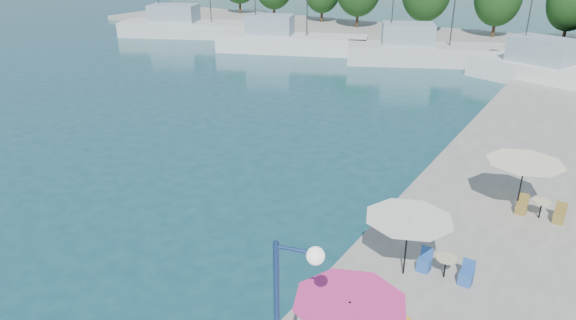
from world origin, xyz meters
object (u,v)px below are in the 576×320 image
Objects in this scene: umbrella_cream at (524,168)px; trawler_02 at (288,42)px; trawler_03 at (427,53)px; umbrella_white at (408,225)px; umbrella_pink at (349,311)px; trawler_04 at (562,76)px; trawler_01 at (193,28)px; street_lamp at (291,308)px.

trawler_02 is at bearing 137.17° from umbrella_cream.
trawler_02 reaches higher than umbrella_cream.
trawler_03 is 36.28m from umbrella_white.
trawler_02 is at bearing 124.37° from umbrella_pink.
trawler_04 is at bearing -23.55° from trawler_02.
trawler_01 is at bearing 147.33° from umbrella_cream.
umbrella_white is (40.33, -34.11, 1.41)m from trawler_01.
street_lamp is (-0.36, -2.06, 1.33)m from umbrella_pink.
trawler_04 is at bearing 88.63° from umbrella_pink.
umbrella_white is at bearing -64.69° from trawler_01.
trawler_01 is at bearing 139.78° from umbrella_white.
trawler_04 is 38.70m from street_lamp.
trawler_02 and trawler_03 have the same top height.
trawler_01 is 6.74× the size of umbrella_pink.
trawler_01 is 6.25× the size of umbrella_cream.
trawler_04 is 5.65× the size of umbrella_pink.
trawler_02 reaches higher than umbrella_white.
trawler_03 reaches higher than umbrella_cream.
umbrella_pink is at bearing -77.34° from trawler_02.
trawler_03 is at bearing -23.49° from trawler_01.
umbrella_pink is at bearing -99.76° from trawler_03.
trawler_01 is 1.18× the size of trawler_02.
street_lamp is (10.83, -41.78, 3.02)m from trawler_03.
street_lamp is (25.19, -39.41, 3.02)m from trawler_02.
trawler_01 is at bearing 151.28° from trawler_02.
trawler_04 is at bearing 87.70° from umbrella_white.
umbrella_pink is (-0.87, -36.51, 1.69)m from trawler_04.
umbrella_pink is at bearing -85.64° from umbrella_white.
trawler_04 is 5.50× the size of umbrella_white.
trawler_02 is 14.55m from trawler_03.
street_lamp reaches higher than umbrella_pink.
trawler_02 reaches higher than street_lamp.
trawler_01 is at bearing 120.60° from street_lamp.
umbrella_white is at bearing 94.36° from umbrella_pink.
trawler_02 and trawler_04 have the same top height.
trawler_02 is 3.22× the size of street_lamp.
trawler_03 and trawler_04 have the same top height.
trawler_03 is (14.36, 2.37, -0.00)m from trawler_02.
umbrella_white is 7.35m from street_lamp.
trawler_04 is 5.24× the size of umbrella_cream.
trawler_03 is at bearing 107.33° from umbrella_white.
umbrella_pink is at bearing -72.74° from trawler_04.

